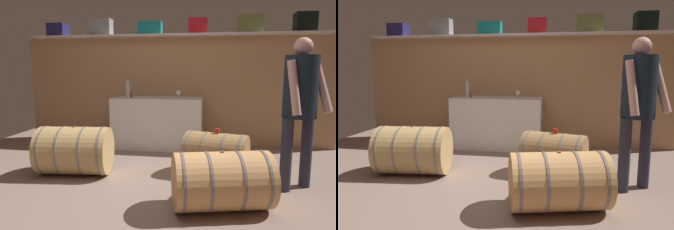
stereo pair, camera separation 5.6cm
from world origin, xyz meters
The scene contains 18 objects.
ground_plane centered at (0.00, 0.63, -0.01)m, with size 6.76×8.26×0.02m, color gray.
back_wall_panel centered at (0.00, 2.53, 0.96)m, with size 5.56×0.10×1.91m, color tan.
high_shelf_board centered at (0.00, 2.38, 1.93)m, with size 5.11×0.40×0.03m, color silver.
toolcase_navy centered at (-2.13, 2.38, 2.06)m, with size 0.32×0.29×0.23m, color navy.
toolcase_grey centered at (-1.30, 2.38, 2.09)m, with size 0.38×0.21×0.29m, color #92959A.
toolcase_teal centered at (-0.41, 2.38, 2.05)m, with size 0.40×0.24×0.22m, color teal.
toolcase_red centered at (0.42, 2.38, 2.07)m, with size 0.31×0.28×0.25m, color red.
toolcase_olive centered at (1.27, 2.38, 2.09)m, with size 0.41×0.22×0.28m, color olive.
toolcase_black centered at (2.13, 2.38, 2.10)m, with size 0.31×0.27×0.30m, color black.
work_cabinet centered at (-0.23, 2.16, 0.44)m, with size 1.53×0.62×0.87m, color white.
wine_bottle_clear centered at (-0.73, 2.06, 1.02)m, with size 0.07×0.07×0.31m.
wine_glass centered at (0.14, 2.04, 0.96)m, with size 0.08×0.08×0.14m.
red_funnel centered at (-0.74, 2.18, 0.93)m, with size 0.11×0.11×0.12m, color red.
wine_barrel_near centered at (0.78, 0.91, 0.28)m, with size 0.89×0.71×0.56m.
wine_barrel_far centered at (-1.03, 0.64, 0.31)m, with size 0.96×0.71×0.63m.
wine_barrel_flank centered at (0.85, -0.07, 0.29)m, with size 1.04×0.78×0.58m.
tasting_cup centered at (0.79, 0.91, 0.58)m, with size 0.06×0.06×0.05m, color red.
winemaker_pouring centered at (1.69, 0.59, 1.04)m, with size 0.55×0.49×1.70m.
Camera 1 is at (0.81, -2.92, 1.36)m, focal length 32.50 mm.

